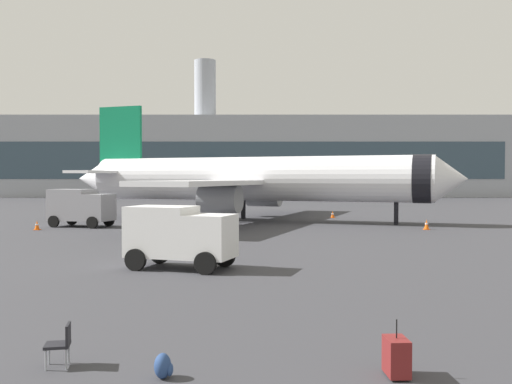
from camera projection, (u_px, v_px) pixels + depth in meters
airplane_at_gate at (252, 179)px, 49.65m from camera, size 34.78×31.80×10.50m
service_truck at (80, 206)px, 43.93m from camera, size 5.23×3.65×2.90m
cargo_van at (179, 234)px, 23.71m from camera, size 4.80×3.43×2.60m
safety_cone_near at (426, 225)px, 41.56m from camera, size 0.44×0.44×0.75m
safety_cone_mid at (37, 225)px, 41.24m from camera, size 0.44×0.44×0.70m
safety_cone_far at (132, 220)px, 47.01m from camera, size 0.44×0.44×0.62m
safety_cone_outer at (332, 214)px, 53.64m from camera, size 0.44×0.44×0.67m
rolling_suitcase at (396, 356)px, 10.85m from camera, size 0.43×0.66×1.10m
traveller_backpack at (163, 366)px, 10.76m from camera, size 0.36×0.40×0.48m
gate_chair at (61, 342)px, 11.43m from camera, size 0.56×0.56×0.86m
terminal_building at (241, 157)px, 116.77m from camera, size 105.68×17.54×27.73m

